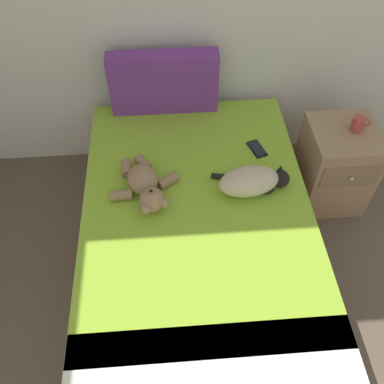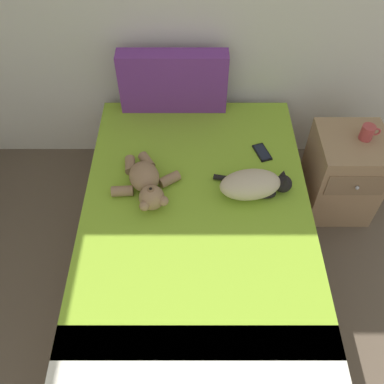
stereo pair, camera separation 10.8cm
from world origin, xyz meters
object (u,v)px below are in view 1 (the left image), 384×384
at_px(bed, 197,237).
at_px(patterned_cushion, 164,83).
at_px(teddy_bear, 145,186).
at_px(cat, 252,181).
at_px(nightstand, 335,166).
at_px(mug, 358,124).
at_px(cell_phone, 257,149).

distance_m(bed, patterned_cushion, 1.01).
bearing_deg(teddy_bear, cat, -1.68).
xyz_separation_m(bed, teddy_bear, (-0.28, 0.14, 0.34)).
bearing_deg(nightstand, mug, 16.96).
xyz_separation_m(cell_phone, nightstand, (0.56, 0.04, -0.24)).
distance_m(patterned_cushion, teddy_bear, 0.77).
bearing_deg(teddy_bear, cell_phone, 23.79).
relative_size(cat, teddy_bear, 0.94).
distance_m(cell_phone, mug, 0.64).
relative_size(nightstand, mug, 5.03).
bearing_deg(cell_phone, patterned_cushion, 141.31).
height_order(bed, teddy_bear, teddy_bear).
relative_size(teddy_bear, nightstand, 0.77).
relative_size(patterned_cushion, cat, 1.58).
relative_size(teddy_bear, cell_phone, 2.84).
relative_size(bed, mug, 15.99).
distance_m(bed, cell_phone, 0.65).
bearing_deg(patterned_cushion, bed, -80.50).
bearing_deg(cat, bed, -159.30).
xyz_separation_m(cat, cell_phone, (0.09, 0.32, -0.07)).
height_order(cat, teddy_bear, same).
bearing_deg(cat, teddy_bear, 178.32).
bearing_deg(cell_phone, mug, 5.38).
bearing_deg(bed, nightstand, 26.21).
bearing_deg(patterned_cushion, nightstand, -19.75).
bearing_deg(cell_phone, nightstand, 4.07).
bearing_deg(teddy_bear, patterned_cushion, 79.87).
bearing_deg(mug, patterned_cushion, 162.04).
bearing_deg(cell_phone, bed, -132.73).
xyz_separation_m(bed, mug, (1.03, 0.49, 0.39)).
bearing_deg(cat, nightstand, 28.68).
distance_m(bed, mug, 1.21).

